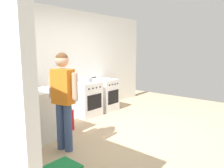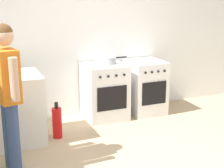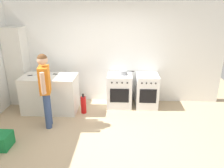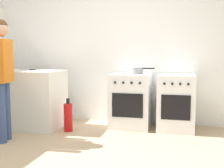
% 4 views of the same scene
% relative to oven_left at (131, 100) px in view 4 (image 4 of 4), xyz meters
% --- Properties ---
extents(ground_plane, '(8.00, 8.00, 0.00)m').
position_rel_oven_left_xyz_m(ground_plane, '(-0.35, -1.58, -0.43)').
color(ground_plane, tan).
extents(back_wall, '(6.00, 0.10, 2.60)m').
position_rel_oven_left_xyz_m(back_wall, '(-0.35, 0.37, 0.87)').
color(back_wall, white).
rests_on(back_wall, ground).
extents(counter_unit, '(1.30, 0.70, 0.90)m').
position_rel_oven_left_xyz_m(counter_unit, '(-1.70, -0.38, 0.02)').
color(counter_unit, silver).
rests_on(counter_unit, ground).
extents(oven_left, '(0.62, 0.62, 0.85)m').
position_rel_oven_left_xyz_m(oven_left, '(0.00, 0.00, 0.00)').
color(oven_left, white).
rests_on(oven_left, ground).
extents(oven_right, '(0.55, 0.62, 0.85)m').
position_rel_oven_left_xyz_m(oven_right, '(0.70, -0.00, -0.00)').
color(oven_right, white).
rests_on(oven_right, ground).
extents(pot, '(0.39, 0.21, 0.10)m').
position_rel_oven_left_xyz_m(pot, '(0.08, 0.01, 0.48)').
color(pot, gray).
rests_on(pot, oven_left).
extents(knife_chef, '(0.31, 0.09, 0.01)m').
position_rel_oven_left_xyz_m(knife_chef, '(-1.67, -0.20, 0.48)').
color(knife_chef, silver).
rests_on(knife_chef, counter_unit).
extents(knife_utility, '(0.25, 0.10, 0.01)m').
position_rel_oven_left_xyz_m(knife_utility, '(-2.10, -0.33, 0.48)').
color(knife_utility, silver).
rests_on(knife_utility, counter_unit).
extents(person, '(0.27, 0.56, 1.61)m').
position_rel_oven_left_xyz_m(person, '(-1.52, -1.12, 0.53)').
color(person, '#384C7A').
rests_on(person, ground).
extents(fire_extinguisher, '(0.13, 0.13, 0.50)m').
position_rel_oven_left_xyz_m(fire_extinguisher, '(-0.87, -0.48, -0.21)').
color(fire_extinguisher, red).
rests_on(fire_extinguisher, ground).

